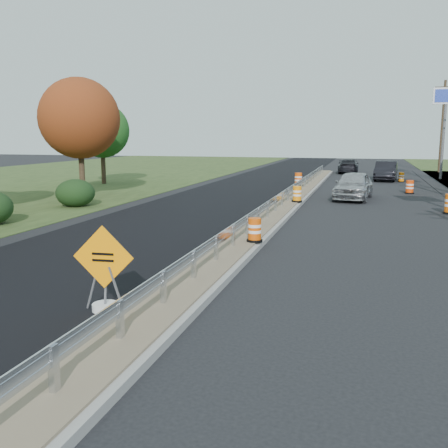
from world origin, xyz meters
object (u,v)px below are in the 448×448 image
(caution_sign, at_px, (105,290))
(car_dark_mid, at_px, (386,171))
(barrel_median_near, at_px, (255,230))
(barrel_median_mid, at_px, (297,194))
(barrel_shoulder_far, at_px, (401,177))
(barrel_median_far, at_px, (298,180))
(barrel_shoulder_mid, at_px, (410,187))
(car_silver, at_px, (353,185))
(car_dark_far, at_px, (348,166))

(caution_sign, xyz_separation_m, car_dark_mid, (7.07, 35.90, 0.33))
(barrel_median_near, relative_size, barrel_median_mid, 0.95)
(caution_sign, bearing_deg, barrel_shoulder_far, 71.65)
(car_dark_mid, bearing_deg, barrel_median_far, -119.68)
(barrel_shoulder_mid, bearing_deg, barrel_median_near, -108.89)
(barrel_median_mid, relative_size, car_silver, 0.17)
(barrel_median_near, xyz_separation_m, car_silver, (2.89, 14.78, 0.23))
(barrel_shoulder_far, relative_size, car_dark_far, 0.16)
(caution_sign, bearing_deg, barrel_shoulder_mid, 67.36)
(caution_sign, bearing_deg, car_silver, 72.88)
(barrel_median_mid, bearing_deg, car_dark_far, 85.99)
(caution_sign, xyz_separation_m, barrel_median_mid, (1.83, 17.91, 0.15))
(barrel_median_near, relative_size, car_dark_mid, 0.16)
(barrel_median_far, xyz_separation_m, barrel_shoulder_far, (7.55, 7.85, -0.30))
(caution_sign, distance_m, car_dark_far, 43.89)
(car_dark_mid, relative_size, car_dark_far, 1.00)
(barrel_shoulder_mid, bearing_deg, barrel_shoulder_far, 90.00)
(barrel_shoulder_far, bearing_deg, car_dark_far, 116.96)
(barrel_shoulder_mid, height_order, barrel_shoulder_far, barrel_shoulder_mid)
(barrel_shoulder_far, bearing_deg, barrel_shoulder_mid, -90.00)
(car_dark_mid, bearing_deg, barrel_shoulder_far, -41.66)
(barrel_median_mid, bearing_deg, barrel_shoulder_mid, 51.04)
(barrel_median_mid, height_order, barrel_median_far, barrel_median_far)
(barrel_median_mid, height_order, car_dark_far, car_dark_far)
(caution_sign, height_order, barrel_median_far, caution_sign)
(barrel_median_near, bearing_deg, car_dark_mid, 79.70)
(barrel_median_near, relative_size, barrel_shoulder_far, 1.02)
(barrel_median_mid, xyz_separation_m, barrel_shoulder_mid, (6.45, 7.98, -0.21))
(caution_sign, height_order, barrel_shoulder_far, caution_sign)
(caution_sign, height_order, barrel_shoulder_mid, caution_sign)
(barrel_median_mid, relative_size, car_dark_mid, 0.17)
(car_dark_mid, bearing_deg, car_dark_far, 118.79)
(barrel_shoulder_far, distance_m, car_dark_mid, 1.81)
(barrel_median_mid, relative_size, barrel_shoulder_mid, 0.96)
(barrel_shoulder_far, relative_size, car_silver, 0.16)
(car_silver, height_order, car_dark_far, car_silver)
(car_dark_far, bearing_deg, barrel_shoulder_far, 116.22)
(barrel_median_near, height_order, car_dark_far, car_dark_far)
(car_dark_mid, bearing_deg, barrel_median_mid, -101.13)
(barrel_shoulder_mid, bearing_deg, caution_sign, -107.73)
(caution_sign, bearing_deg, barrel_median_far, 83.54)
(barrel_median_far, bearing_deg, barrel_median_near, -86.81)
(barrel_median_mid, bearing_deg, caution_sign, -95.83)
(barrel_median_far, relative_size, barrel_shoulder_far, 1.18)
(car_silver, distance_m, car_dark_far, 21.95)
(caution_sign, height_order, barrel_median_near, caution_sign)
(barrel_median_mid, bearing_deg, car_dark_mid, 73.74)
(barrel_median_far, height_order, car_silver, car_silver)
(barrel_median_far, xyz_separation_m, barrel_shoulder_mid, (7.55, -0.88, -0.25))
(barrel_shoulder_mid, height_order, car_dark_mid, car_dark_mid)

